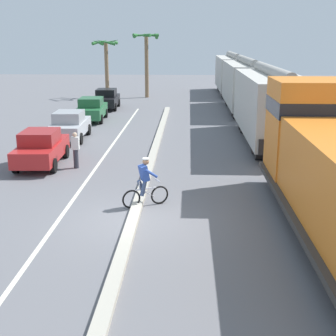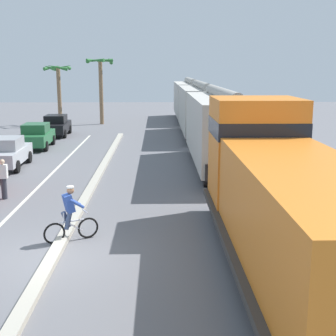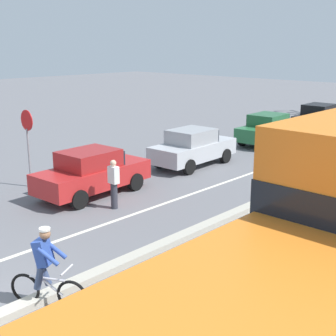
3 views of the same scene
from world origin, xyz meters
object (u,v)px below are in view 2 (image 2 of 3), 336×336
at_px(locomotive, 282,199).
at_px(hopper_car_middle, 200,109).
at_px(hopper_car_lead, 221,129).
at_px(pedestrian_by_cars, 3,178).
at_px(parked_car_silver, 7,153).
at_px(parked_car_green, 37,136).
at_px(palm_tree_far, 58,80).
at_px(cyclist, 70,215).
at_px(palm_tree_near, 100,74).
at_px(parked_car_black, 56,125).
at_px(hopper_car_trailing, 190,99).

bearing_deg(locomotive, hopper_car_middle, 90.00).
bearing_deg(hopper_car_lead, pedestrian_by_cars, -149.14).
height_order(parked_car_silver, parked_car_green, same).
distance_m(hopper_car_middle, palm_tree_far, 14.89).
height_order(hopper_car_lead, cyclist, hopper_car_lead).
bearing_deg(palm_tree_far, parked_car_silver, -86.61).
bearing_deg(pedestrian_by_cars, parked_car_silver, 106.30).
bearing_deg(parked_car_green, palm_tree_near, 78.60).
height_order(parked_car_green, palm_tree_far, palm_tree_far).
xyz_separation_m(palm_tree_far, pedestrian_by_cars, (2.90, -25.37, -3.26)).
bearing_deg(cyclist, pedestrian_by_cars, 126.49).
xyz_separation_m(hopper_car_middle, pedestrian_by_cars, (-9.39, -17.21, -1.23)).
bearing_deg(pedestrian_by_cars, palm_tree_far, 96.53).
relative_size(palm_tree_far, pedestrian_by_cars, 3.43).
bearing_deg(pedestrian_by_cars, hopper_car_lead, 30.86).
xyz_separation_m(cyclist, palm_tree_far, (-6.42, 30.13, 3.28)).
bearing_deg(locomotive, parked_car_black, 114.38).
bearing_deg(palm_tree_far, parked_car_black, -80.71).
distance_m(locomotive, hopper_car_middle, 23.76).
height_order(locomotive, hopper_car_lead, locomotive).
relative_size(parked_car_silver, parked_car_black, 1.00).
distance_m(hopper_car_lead, hopper_car_trailing, 23.20).
bearing_deg(hopper_car_trailing, locomotive, -90.00).
distance_m(parked_car_green, parked_car_black, 5.66).
relative_size(locomotive, hopper_car_lead, 1.10).
distance_m(hopper_car_trailing, palm_tree_far, 12.93).
distance_m(hopper_car_lead, hopper_car_middle, 11.60).
bearing_deg(parked_car_green, parked_car_silver, -89.85).
xyz_separation_m(parked_car_silver, cyclist, (5.27, -10.76, 0.00)).
distance_m(hopper_car_lead, palm_tree_far, 23.36).
bearing_deg(cyclist, palm_tree_far, 102.03).
relative_size(hopper_car_middle, palm_tree_near, 1.72).
height_order(locomotive, hopper_car_trailing, locomotive).
relative_size(parked_car_silver, palm_tree_far, 0.77).
height_order(hopper_car_lead, pedestrian_by_cars, hopper_car_lead).
xyz_separation_m(hopper_car_middle, palm_tree_near, (-8.48, 8.35, 2.55)).
relative_size(locomotive, hopper_car_middle, 1.10).
xyz_separation_m(hopper_car_lead, palm_tree_near, (-8.48, 19.95, 2.55)).
distance_m(hopper_car_middle, pedestrian_by_cars, 19.65).
bearing_deg(palm_tree_near, pedestrian_by_cars, -92.06).
bearing_deg(parked_car_silver, locomotive, -48.36).
height_order(hopper_car_middle, palm_tree_far, palm_tree_far).
height_order(cyclist, palm_tree_near, palm_tree_near).
bearing_deg(hopper_car_lead, palm_tree_near, 113.02).
distance_m(locomotive, parked_car_green, 21.86).
xyz_separation_m(hopper_car_middle, parked_car_black, (-11.07, 0.68, -1.26)).
relative_size(cyclist, pedestrian_by_cars, 1.06).
xyz_separation_m(cyclist, pedestrian_by_cars, (-3.52, 4.76, 0.03)).
bearing_deg(parked_car_black, palm_tree_near, 71.29).
relative_size(hopper_car_lead, parked_car_black, 2.49).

